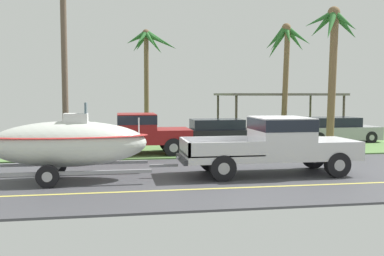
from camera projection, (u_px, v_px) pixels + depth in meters
ground at (206, 146)px, 22.71m from camera, size 36.00×22.00×0.11m
pickup_truck_towing at (280, 142)px, 14.62m from camera, size 5.91×2.06×1.88m
boat_on_trailer at (68, 143)px, 13.48m from camera, size 6.02×2.15×2.38m
parked_pickup_background at (136, 132)px, 19.19m from camera, size 5.61×2.13×1.79m
parked_sedan_near at (220, 133)px, 22.28m from camera, size 4.52×1.84×1.38m
parked_sedan_far at (336, 130)px, 24.13m from camera, size 4.36×1.88×1.38m
carport_awning at (277, 95)px, 28.27m from camera, size 7.15×5.15×2.68m
palm_tree_near_left at (333, 43)px, 20.91m from camera, size 2.67×2.98×6.74m
palm_tree_near_right at (148, 50)px, 27.55m from camera, size 3.30×3.31×6.63m
palm_tree_mid at (285, 50)px, 25.32m from camera, size 2.53×2.96×6.64m
utility_pole at (64, 66)px, 17.50m from camera, size 0.24×1.80×7.20m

